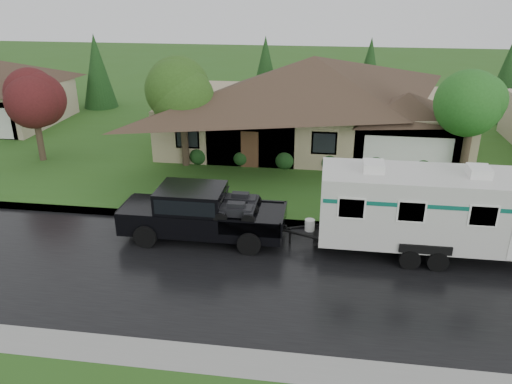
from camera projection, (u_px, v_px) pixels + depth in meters
ground at (246, 247)px, 20.20m from camera, size 140.00×140.00×0.00m
road at (237, 273)px, 18.38m from camera, size 140.00×8.00×0.01m
curb at (254, 221)px, 22.23m from camera, size 140.00×0.50×0.15m
lawn at (281, 139)px, 33.86m from camera, size 140.00×26.00×0.15m
house_main at (317, 92)px, 31.13m from camera, size 19.44×10.80×6.90m
tree_left_green at (182, 95)px, 27.29m from camera, size 3.53×3.53×5.85m
tree_red at (33, 100)px, 28.30m from camera, size 3.14×3.14×5.20m
tree_right_green at (473, 106)px, 24.96m from camera, size 3.53×3.53×5.84m
shrub_row at (307, 160)px, 28.17m from camera, size 13.60×1.00×1.00m
pickup_truck at (200, 211)px, 20.53m from camera, size 6.68×2.54×2.23m
travel_trailer at (423, 207)px, 19.07m from camera, size 8.24×2.90×3.70m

